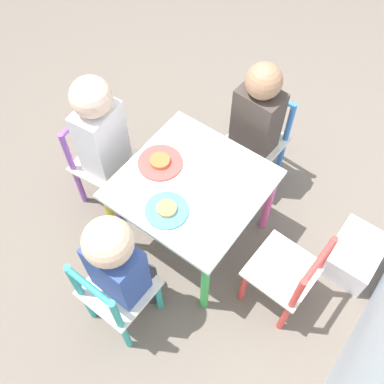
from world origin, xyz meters
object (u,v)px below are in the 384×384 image
(child_right, at_px, (119,262))
(plate_front, at_px, (160,162))
(chair_red, at_px, (287,275))
(storage_bin, at_px, (354,255))
(chair_purple, at_px, (102,163))
(plate_right, at_px, (167,210))
(child_front, at_px, (104,137))
(child_left, at_px, (255,121))
(chair_blue, at_px, (257,142))
(kids_table, at_px, (192,192))
(chair_teal, at_px, (116,294))

(child_right, xyz_separation_m, plate_front, (-0.44, -0.16, 0.01))
(chair_red, xyz_separation_m, storage_bin, (-0.35, 0.19, -0.18))
(chair_purple, xyz_separation_m, plate_right, (0.12, 0.50, 0.21))
(child_front, height_order, child_left, child_front)
(chair_blue, bearing_deg, chair_red, -44.62)
(kids_table, relative_size, plate_right, 3.29)
(plate_front, bearing_deg, storage_bin, 110.89)
(chair_red, distance_m, plate_front, 0.70)
(chair_blue, xyz_separation_m, plate_right, (0.67, -0.03, 0.21))
(chair_red, bearing_deg, kids_table, -90.00)
(kids_table, relative_size, storage_bin, 2.01)
(child_left, relative_size, plate_front, 4.05)
(kids_table, height_order, chair_teal, chair_teal)
(chair_blue, height_order, child_front, child_front)
(chair_teal, height_order, child_left, child_left)
(plate_right, height_order, storage_bin, plate_right)
(child_front, xyz_separation_m, plate_right, (0.12, 0.44, -0.02))
(child_right, relative_size, child_left, 0.97)
(plate_front, xyz_separation_m, storage_bin, (-0.33, 0.86, -0.39))
(kids_table, relative_size, chair_teal, 1.09)
(kids_table, distance_m, child_right, 0.45)
(child_right, xyz_separation_m, plate_right, (-0.28, 0.01, 0.01))
(storage_bin, bearing_deg, child_front, -71.75)
(chair_red, relative_size, child_front, 0.65)
(plate_front, bearing_deg, child_front, -80.50)
(plate_front, bearing_deg, chair_blue, 158.38)
(chair_purple, bearing_deg, child_right, -134.35)
(plate_right, bearing_deg, chair_blue, 177.28)
(chair_teal, xyz_separation_m, plate_front, (-0.50, -0.16, 0.21))
(chair_purple, distance_m, chair_red, 1.00)
(child_right, height_order, storage_bin, child_right)
(chair_purple, relative_size, plate_right, 3.03)
(kids_table, relative_size, chair_purple, 1.09)
(storage_bin, bearing_deg, plate_right, -54.41)
(chair_purple, distance_m, plate_front, 0.40)
(child_front, xyz_separation_m, child_left, (-0.49, 0.47, -0.03))
(child_right, bearing_deg, chair_teal, 90.00)
(kids_table, height_order, child_front, child_front)
(chair_blue, height_order, child_right, child_right)
(chair_purple, bearing_deg, storage_bin, -78.27)
(chair_teal, distance_m, plate_front, 0.57)
(kids_table, distance_m, child_front, 0.45)
(kids_table, relative_size, chair_red, 1.09)
(chair_purple, distance_m, chair_teal, 0.67)
(chair_blue, relative_size, storage_bin, 1.85)
(chair_purple, distance_m, child_left, 0.75)
(child_right, relative_size, plate_front, 3.91)
(child_right, xyz_separation_m, storage_bin, (-0.77, 0.70, -0.38))
(child_front, bearing_deg, child_right, -138.34)
(kids_table, distance_m, storage_bin, 0.83)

